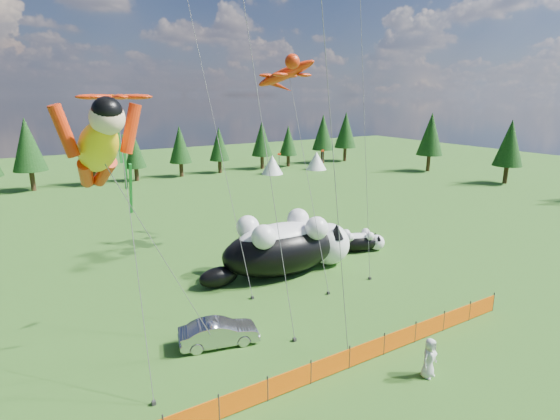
% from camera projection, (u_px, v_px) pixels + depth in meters
% --- Properties ---
extents(ground, '(160.00, 160.00, 0.00)m').
position_uv_depth(ground, '(292.00, 342.00, 20.71)').
color(ground, '#163C0A').
rests_on(ground, ground).
extents(safety_fence, '(22.06, 0.06, 1.10)m').
position_uv_depth(safety_fence, '(331.00, 365.00, 18.09)').
color(safety_fence, '#262626').
rests_on(safety_fence, ground).
extents(tree_line, '(90.00, 4.00, 8.00)m').
position_uv_depth(tree_line, '(107.00, 153.00, 57.00)').
color(tree_line, black).
rests_on(tree_line, ground).
extents(festival_tents, '(50.00, 3.20, 2.80)m').
position_uv_depth(festival_tents, '(202.00, 171.00, 58.99)').
color(festival_tents, white).
rests_on(festival_tents, ground).
extents(cat_large, '(10.78, 4.13, 3.89)m').
position_uv_depth(cat_large, '(287.00, 246.00, 28.45)').
color(cat_large, black).
rests_on(cat_large, ground).
extents(cat_small, '(4.22, 2.64, 1.59)m').
position_uv_depth(cat_small, '(360.00, 241.00, 32.69)').
color(cat_small, black).
rests_on(cat_small, ground).
extents(car, '(3.90, 2.09, 1.22)m').
position_uv_depth(car, '(219.00, 333.00, 20.39)').
color(car, '#ADADB1').
rests_on(car, ground).
extents(spectator_e, '(0.93, 0.69, 1.72)m').
position_uv_depth(spectator_e, '(429.00, 358.00, 17.98)').
color(spectator_e, silver).
rests_on(spectator_e, ground).
extents(superhero_kite, '(6.45, 4.11, 12.06)m').
position_uv_depth(superhero_kite, '(98.00, 148.00, 14.01)').
color(superhero_kite, yellow).
rests_on(superhero_kite, ground).
extents(gecko_kite, '(6.29, 12.16, 15.39)m').
position_uv_depth(gecko_kite, '(286.00, 74.00, 30.55)').
color(gecko_kite, red).
rests_on(gecko_kite, ground).
extents(flower_kite, '(3.62, 5.21, 11.63)m').
position_uv_depth(flower_kite, '(116.00, 101.00, 16.57)').
color(flower_kite, red).
rests_on(flower_kite, ground).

